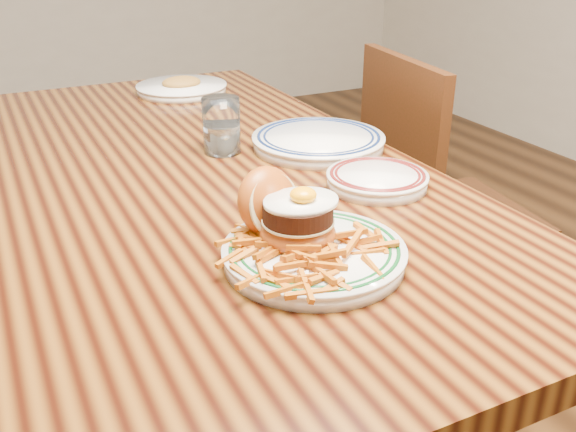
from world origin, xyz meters
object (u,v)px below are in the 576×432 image
chair_right (432,204)px  side_plate (377,178)px  main_plate (306,238)px  table (198,207)px

chair_right → side_plate: 0.66m
chair_right → main_plate: chair_right is taller
table → chair_right: bearing=9.9°
main_plate → side_plate: size_ratio=1.40×
chair_right → side_plate: bearing=47.2°
main_plate → side_plate: (0.25, 0.19, -0.02)m
side_plate → table: bearing=161.6°
table → chair_right: size_ratio=1.80×
table → side_plate: 0.38m
chair_right → main_plate: 0.95m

